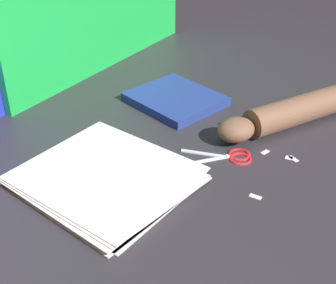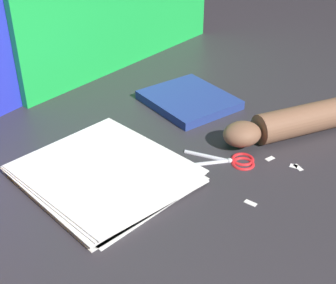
{
  "view_description": "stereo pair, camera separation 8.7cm",
  "coord_description": "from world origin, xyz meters",
  "px_view_note": "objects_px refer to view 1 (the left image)",
  "views": [
    {
      "loc": [
        -0.59,
        -0.43,
        0.52
      ],
      "look_at": [
        -0.01,
        0.03,
        0.06
      ],
      "focal_mm": 50.0,
      "sensor_mm": 36.0,
      "label": 1
    },
    {
      "loc": [
        -0.53,
        -0.49,
        0.52
      ],
      "look_at": [
        -0.01,
        0.03,
        0.06
      ],
      "focal_mm": 50.0,
      "sensor_mm": 36.0,
      "label": 2
    }
  ],
  "objects_px": {
    "paper_stack": "(105,177)",
    "book_closed": "(175,99)",
    "scissors": "(227,155)",
    "hand_forearm": "(286,114)"
  },
  "relations": [
    {
      "from": "paper_stack",
      "to": "hand_forearm",
      "type": "bearing_deg",
      "value": -23.73
    },
    {
      "from": "paper_stack",
      "to": "book_closed",
      "type": "bearing_deg",
      "value": 15.2
    },
    {
      "from": "book_closed",
      "to": "hand_forearm",
      "type": "distance_m",
      "value": 0.27
    },
    {
      "from": "hand_forearm",
      "to": "paper_stack",
      "type": "bearing_deg",
      "value": 156.27
    },
    {
      "from": "book_closed",
      "to": "scissors",
      "type": "xyz_separation_m",
      "value": [
        -0.13,
        -0.23,
        -0.01
      ]
    },
    {
      "from": "paper_stack",
      "to": "book_closed",
      "type": "height_order",
      "value": "book_closed"
    },
    {
      "from": "paper_stack",
      "to": "book_closed",
      "type": "xyz_separation_m",
      "value": [
        0.33,
        0.09,
        0.0
      ]
    },
    {
      "from": "paper_stack",
      "to": "book_closed",
      "type": "distance_m",
      "value": 0.34
    },
    {
      "from": "book_closed",
      "to": "paper_stack",
      "type": "bearing_deg",
      "value": -164.8
    },
    {
      "from": "paper_stack",
      "to": "scissors",
      "type": "bearing_deg",
      "value": -33.08
    }
  ]
}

